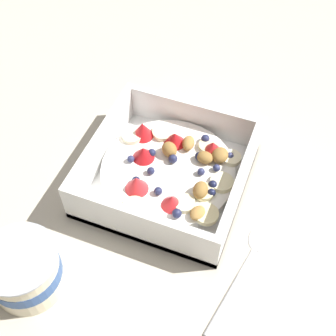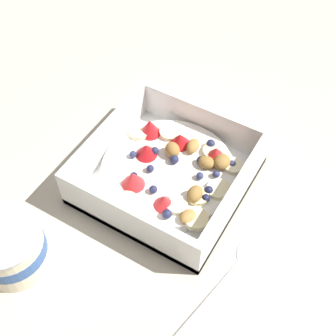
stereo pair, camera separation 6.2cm
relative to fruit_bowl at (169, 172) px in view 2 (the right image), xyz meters
name	(u,v)px [view 2 (the right image)]	position (x,y,z in m)	size (l,w,h in m)	color
ground_plane	(181,178)	(-0.01, -0.01, -0.02)	(2.40, 2.40, 0.00)	beige
fruit_bowl	(169,172)	(0.00, 0.00, 0.00)	(0.21, 0.21, 0.06)	white
spoon	(239,263)	(-0.14, 0.07, -0.02)	(0.05, 0.17, 0.01)	silver
yogurt_cup	(10,248)	(0.10, 0.20, 0.01)	(0.09, 0.09, 0.07)	beige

